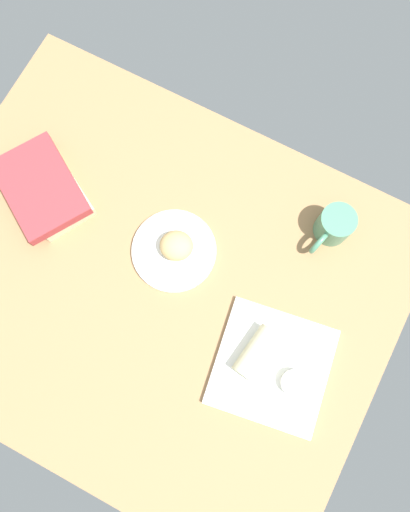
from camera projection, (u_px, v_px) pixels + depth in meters
dining_table at (152, 285)px, 118.74cm from camera, size 110.00×90.00×4.00cm
round_plate at (174, 251)px, 117.79cm from camera, size 19.51×19.51×1.40cm
scone_pastry at (176, 246)px, 114.59cm from camera, size 9.65×9.35×5.33cm
square_plate at (272, 367)px, 111.94cm from camera, size 27.78×27.78×1.60cm
sauce_cup at (294, 383)px, 109.05cm from camera, size 5.56×5.56×2.60cm
breakfast_wrap at (258, 353)px, 108.98cm from camera, size 7.27×12.13×5.70cm
book_stack at (45, 190)px, 118.01cm from camera, size 26.69×24.60×6.67cm
coffee_mug at (334, 226)px, 115.17cm from camera, size 8.11×12.65×8.76cm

